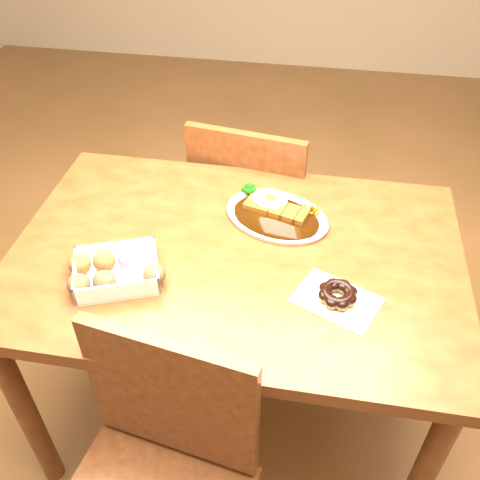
% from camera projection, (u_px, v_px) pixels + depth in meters
% --- Properties ---
extents(ground, '(6.00, 6.00, 0.00)m').
position_uv_depth(ground, '(237.00, 405.00, 1.92)').
color(ground, brown).
rests_on(ground, ground).
extents(table, '(1.20, 0.80, 0.75)m').
position_uv_depth(table, '(236.00, 278.00, 1.49)').
color(table, '#4E270F').
rests_on(table, ground).
extents(chair_far, '(0.48, 0.48, 0.87)m').
position_uv_depth(chair_far, '(255.00, 209.00, 2.00)').
color(chair_far, '#4E270F').
rests_on(chair_far, ground).
extents(katsu_curry_plate, '(0.35, 0.30, 0.06)m').
position_uv_depth(katsu_curry_plate, '(276.00, 213.00, 1.53)').
color(katsu_curry_plate, white).
rests_on(katsu_curry_plate, table).
extents(donut_box, '(0.25, 0.22, 0.06)m').
position_uv_depth(donut_box, '(115.00, 271.00, 1.33)').
color(donut_box, white).
rests_on(donut_box, table).
extents(pon_de_ring, '(0.23, 0.20, 0.04)m').
position_uv_depth(pon_de_ring, '(337.00, 295.00, 1.28)').
color(pon_de_ring, silver).
rests_on(pon_de_ring, table).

